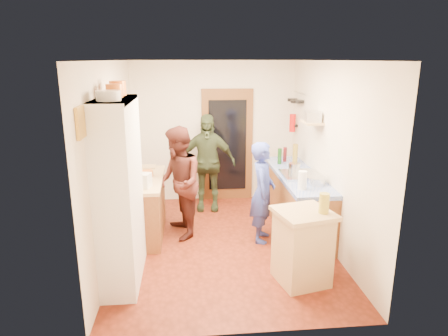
{
  "coord_description": "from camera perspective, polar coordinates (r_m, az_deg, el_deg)",
  "views": [
    {
      "loc": [
        -0.49,
        -5.34,
        2.62
      ],
      "look_at": [
        0.02,
        0.15,
        1.11
      ],
      "focal_mm": 32.0,
      "sensor_mm": 36.0,
      "label": 1
    }
  ],
  "objects": [
    {
      "name": "ceiling",
      "position": [
        5.36,
        -0.04,
        15.22
      ],
      "size": [
        3.0,
        4.0,
        0.02
      ],
      "primitive_type": "cube",
      "color": "silver",
      "rests_on": "ground"
    },
    {
      "name": "wall_left",
      "position": [
        5.59,
        -15.64,
        1.09
      ],
      "size": [
        0.02,
        4.0,
        2.6
      ],
      "primitive_type": "cube",
      "color": "silver",
      "rests_on": "ground"
    },
    {
      "name": "mixing_bowl",
      "position": [
        5.81,
        12.91,
        -1.74
      ],
      "size": [
        0.34,
        0.34,
        0.11
      ],
      "primitive_type": "cylinder",
      "rotation": [
        0.0,
        0.0,
        -0.23
      ],
      "color": "silver",
      "rests_on": "right_counter_top"
    },
    {
      "name": "bottle_c",
      "position": [
        6.83,
        10.13,
        1.98
      ],
      "size": [
        0.09,
        0.09,
        0.34
      ],
      "primitive_type": "cylinder",
      "rotation": [
        0.0,
        0.0,
        -0.01
      ],
      "color": "olive",
      "rests_on": "right_counter_top"
    },
    {
      "name": "pan_hang_b",
      "position": [
        7.18,
        10.13,
        9.33
      ],
      "size": [
        0.16,
        0.16,
        0.05
      ],
      "primitive_type": "cylinder",
      "color": "black",
      "rests_on": "pan_rail"
    },
    {
      "name": "person_hob",
      "position": [
        5.82,
        5.8,
        -3.55
      ],
      "size": [
        0.48,
        0.62,
        1.49
      ],
      "primitive_type": "imported",
      "rotation": [
        0.0,
        0.0,
        1.32
      ],
      "color": "#303E9B",
      "rests_on": "ground"
    },
    {
      "name": "kettle",
      "position": [
        5.9,
        -12.48,
        -1.11
      ],
      "size": [
        0.19,
        0.19,
        0.18
      ],
      "primitive_type": "cylinder",
      "rotation": [
        0.0,
        0.0,
        -0.27
      ],
      "color": "white",
      "rests_on": "left_counter_top"
    },
    {
      "name": "orange_pot_b",
      "position": [
        4.97,
        -14.93,
        10.96
      ],
      "size": [
        0.19,
        0.19,
        0.17
      ],
      "primitive_type": "cylinder",
      "color": "orange",
      "rests_on": "hutch_top_shelf"
    },
    {
      "name": "right_counter_base",
      "position": [
        6.46,
        10.24,
        -4.83
      ],
      "size": [
        0.6,
        2.2,
        0.84
      ],
      "primitive_type": "cube",
      "color": "brown",
      "rests_on": "ground"
    },
    {
      "name": "right_counter_top",
      "position": [
        6.32,
        10.43,
        -1.0
      ],
      "size": [
        0.62,
        2.22,
        0.06
      ],
      "primitive_type": "cube",
      "color": "#092DB1",
      "rests_on": "right_counter_base"
    },
    {
      "name": "pan_hang_a",
      "position": [
        6.98,
        10.57,
        9.32
      ],
      "size": [
        0.18,
        0.18,
        0.05
      ],
      "primitive_type": "cylinder",
      "color": "black",
      "rests_on": "pan_rail"
    },
    {
      "name": "hutch_top_shelf",
      "position": [
        4.63,
        -15.54,
        9.32
      ],
      "size": [
        0.4,
        1.14,
        0.04
      ],
      "primitive_type": "cube",
      "color": "white",
      "rests_on": "hutch_body"
    },
    {
      "name": "wall_shelf",
      "position": [
        6.15,
        12.46,
        6.36
      ],
      "size": [
        0.26,
        0.42,
        0.03
      ],
      "primitive_type": "cube",
      "color": "tan",
      "rests_on": "wall_right"
    },
    {
      "name": "orange_bowl",
      "position": [
        6.15,
        -10.97,
        -0.79
      ],
      "size": [
        0.21,
        0.21,
        0.09
      ],
      "primitive_type": "cylinder",
      "rotation": [
        0.0,
        0.0,
        -0.1
      ],
      "color": "orange",
      "rests_on": "left_counter_top"
    },
    {
      "name": "bottle_b",
      "position": [
        6.98,
        8.7,
        1.94
      ],
      "size": [
        0.08,
        0.08,
        0.25
      ],
      "primitive_type": "cylinder",
      "rotation": [
        0.0,
        0.0,
        -0.33
      ],
      "color": "#591419",
      "rests_on": "right_counter_top"
    },
    {
      "name": "orange_pot_a",
      "position": [
        4.73,
        -15.4,
        10.6
      ],
      "size": [
        0.19,
        0.19,
        0.15
      ],
      "primitive_type": "cylinder",
      "color": "orange",
      "rests_on": "hutch_top_shelf"
    },
    {
      "name": "chopping_board",
      "position": [
        6.66,
        -11.06,
        0.17
      ],
      "size": [
        0.31,
        0.23,
        0.02
      ],
      "primitive_type": "cube",
      "rotation": [
        0.0,
        0.0,
        0.05
      ],
      "color": "tan",
      "rests_on": "left_counter_top"
    },
    {
      "name": "plate_stack",
      "position": [
        4.37,
        -16.19,
        9.91
      ],
      "size": [
        0.25,
        0.25,
        0.11
      ],
      "primitive_type": "cylinder",
      "color": "white",
      "rests_on": "hutch_top_shelf"
    },
    {
      "name": "paper_towel",
      "position": [
        5.53,
        11.14,
        -1.73
      ],
      "size": [
        0.13,
        0.13,
        0.25
      ],
      "primitive_type": "cylinder",
      "rotation": [
        0.0,
        0.0,
        -0.17
      ],
      "color": "white",
      "rests_on": "right_counter_top"
    },
    {
      "name": "wall_front",
      "position": [
        3.61,
        2.92,
        -6.13
      ],
      "size": [
        3.0,
        0.02,
        2.6
      ],
      "primitive_type": "cube",
      "color": "silver",
      "rests_on": "ground"
    },
    {
      "name": "pot_on_hob",
      "position": [
        6.29,
        10.01,
        0.15
      ],
      "size": [
        0.18,
        0.18,
        0.12
      ],
      "primitive_type": "cylinder",
      "color": "silver",
      "rests_on": "hob"
    },
    {
      "name": "oil_jar",
      "position": [
        4.71,
        14.1,
        -4.91
      ],
      "size": [
        0.14,
        0.14,
        0.24
      ],
      "primitive_type": "cylinder",
      "rotation": [
        0.0,
        0.0,
        0.24
      ],
      "color": "#AD9E2D",
      "rests_on": "island_top"
    },
    {
      "name": "hutch_body",
      "position": [
        4.85,
        -14.64,
        -3.45
      ],
      "size": [
        0.4,
        1.2,
        2.2
      ],
      "primitive_type": "cube",
      "color": "white",
      "rests_on": "ground"
    },
    {
      "name": "fire_extinguisher",
      "position": [
        7.38,
        9.76,
        6.37
      ],
      "size": [
        0.11,
        0.11,
        0.32
      ],
      "primitive_type": "cylinder",
      "color": "red",
      "rests_on": "wall_right"
    },
    {
      "name": "wall_back",
      "position": [
        7.48,
        -1.47,
        5.16
      ],
      "size": [
        3.0,
        0.02,
        2.6
      ],
      "primitive_type": "cube",
      "color": "silver",
      "rests_on": "ground"
    },
    {
      "name": "pan_rail",
      "position": [
        7.16,
        10.71,
        10.5
      ],
      "size": [
        0.02,
        0.65,
        0.02
      ],
      "primitive_type": "cylinder",
      "rotation": [
        1.57,
        0.0,
        0.0
      ],
      "color": "silver",
      "rests_on": "wall_right"
    },
    {
      "name": "toaster",
      "position": [
        5.63,
        -11.79,
        -1.73
      ],
      "size": [
        0.31,
        0.25,
        0.2
      ],
      "primitive_type": "cube",
      "rotation": [
        0.0,
        0.0,
        -0.3
      ],
      "color": "white",
      "rests_on": "left_counter_top"
    },
    {
      "name": "pan_hang_c",
      "position": [
        7.37,
        9.72,
        9.58
      ],
      "size": [
        0.17,
        0.17,
        0.05
      ],
      "primitive_type": "cylinder",
      "color": "black",
      "rests_on": "pan_rail"
    },
    {
      "name": "wall_right",
      "position": [
        5.85,
        14.86,
        1.77
      ],
      "size": [
        0.02,
        4.0,
        2.6
      ],
      "primitive_type": "cube",
      "color": "silver",
      "rests_on": "ground"
    },
    {
      "name": "left_counter_base",
      "position": [
        6.23,
        -11.54,
        -5.63
      ],
      "size": [
        0.6,
        1.4,
        0.85
      ],
      "primitive_type": "cube",
      "color": "brown",
      "rests_on": "ground"
    },
    {
      "name": "island_top",
      "position": [
        4.77,
        11.38,
        -6.34
      ],
      "size": [
        0.75,
        0.75,
        0.05
      ],
      "primitive_type": "cube",
      "rotation": [
        0.0,
        0.0,
        0.24
      ],
      "color": "tan",
      "rests_on": "island_base"
    },
    {
      "name": "floor",
      "position": [
        5.97,
        -0.04,
        -10.81
      ],
      "size": [
        3.0,
        4.0,
        0.02
      ],
      "primitive_type": "cube",
      "color": "maroon",
      "rests_on": "ground"
    },
    {
      "name": "cutting_board",
      "position": [
        4.78,
        10.56,
        -6.11
      ],
      "size": [
        0.41,
        0.35,
        0.02
      ],
      "primitive_type": "cube",
      "rotation": [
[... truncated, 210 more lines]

